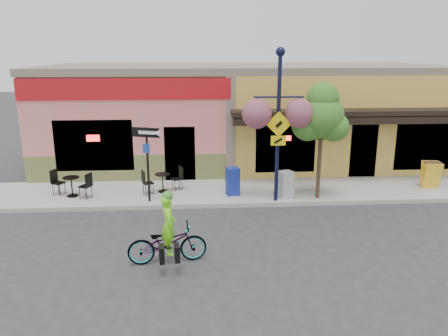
# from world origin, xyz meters

# --- Properties ---
(ground) EXTENTS (90.00, 90.00, 0.00)m
(ground) POSITION_xyz_m (0.00, 0.00, 0.00)
(ground) COLOR #2D2D30
(ground) RESTS_ON ground
(sidewalk) EXTENTS (24.00, 3.00, 0.15)m
(sidewalk) POSITION_xyz_m (0.00, 2.00, 0.07)
(sidewalk) COLOR #9E9B93
(sidewalk) RESTS_ON ground
(curb) EXTENTS (24.00, 0.12, 0.15)m
(curb) POSITION_xyz_m (0.00, 0.55, 0.07)
(curb) COLOR #A8A59E
(curb) RESTS_ON ground
(building) EXTENTS (18.20, 8.20, 4.50)m
(building) POSITION_xyz_m (0.00, 7.50, 2.25)
(building) COLOR #DC716C
(building) RESTS_ON ground
(bicycle) EXTENTS (2.04, 0.94, 1.03)m
(bicycle) POSITION_xyz_m (-3.13, -3.29, 0.52)
(bicycle) COLOR maroon
(bicycle) RESTS_ON ground
(cyclist_rider) EXTENTS (0.43, 0.60, 1.52)m
(cyclist_rider) POSITION_xyz_m (-3.08, -3.29, 0.76)
(cyclist_rider) COLOR #7BFF1A
(cyclist_rider) RESTS_ON ground
(lamp_post) EXTENTS (1.65, 0.68, 5.13)m
(lamp_post) POSITION_xyz_m (0.35, 0.73, 2.71)
(lamp_post) COLOR black
(lamp_post) RESTS_ON sidewalk
(one_way_sign) EXTENTS (1.00, 0.52, 2.56)m
(one_way_sign) POSITION_xyz_m (-4.00, 0.96, 1.43)
(one_way_sign) COLOR black
(one_way_sign) RESTS_ON sidewalk
(cafe_set_left) EXTENTS (1.71, 1.33, 0.92)m
(cafe_set_left) POSITION_xyz_m (-6.77, 1.65, 0.61)
(cafe_set_left) COLOR black
(cafe_set_left) RESTS_ON sidewalk
(cafe_set_right) EXTENTS (1.65, 1.26, 0.89)m
(cafe_set_right) POSITION_xyz_m (-3.60, 1.95, 0.59)
(cafe_set_right) COLOR black
(cafe_set_right) RESTS_ON sidewalk
(newspaper_box_blue) EXTENTS (0.51, 0.46, 0.99)m
(newspaper_box_blue) POSITION_xyz_m (-1.08, 1.45, 0.65)
(newspaper_box_blue) COLOR navy
(newspaper_box_blue) RESTS_ON sidewalk
(newspaper_box_grey) EXTENTS (0.57, 0.54, 0.97)m
(newspaper_box_grey) POSITION_xyz_m (0.72, 0.96, 0.63)
(newspaper_box_grey) COLOR #B4B4B4
(newspaper_box_grey) RESTS_ON sidewalk
(street_tree) EXTENTS (1.71, 1.71, 4.06)m
(street_tree) POSITION_xyz_m (1.86, 0.93, 2.18)
(street_tree) COLOR #3D7A26
(street_tree) RESTS_ON sidewalk
(sandwich_board) EXTENTS (0.67, 0.54, 1.01)m
(sandwich_board) POSITION_xyz_m (6.36, 1.56, 0.66)
(sandwich_board) COLOR yellow
(sandwich_board) RESTS_ON sidewalk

